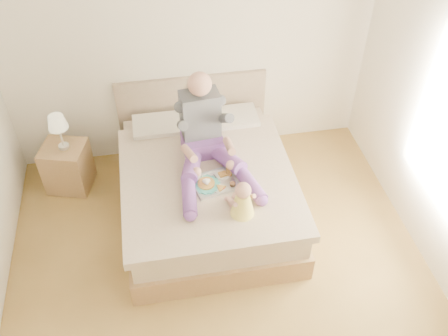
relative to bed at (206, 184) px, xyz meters
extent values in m
cube|color=brown|center=(0.00, -1.08, -0.32)|extent=(4.00, 4.20, 0.01)
cube|color=white|center=(0.00, -1.08, 2.38)|extent=(4.00, 4.20, 0.02)
cube|color=white|center=(0.00, 1.02, 1.03)|extent=(4.00, 0.02, 2.70)
cube|color=olive|center=(0.00, -0.07, -0.18)|extent=(1.68, 2.13, 0.28)
cube|color=#BFA68E|center=(0.00, -0.07, 0.08)|extent=(1.60, 2.05, 0.24)
cube|color=#BFA68E|center=(0.00, -0.22, 0.25)|extent=(1.70, 1.80, 0.09)
cube|color=white|center=(-0.38, 0.68, 0.27)|extent=(0.62, 0.40, 0.14)
cube|color=white|center=(0.38, 0.68, 0.27)|extent=(0.62, 0.40, 0.14)
cube|color=#87725D|center=(0.00, 1.01, 0.18)|extent=(1.70, 0.08, 1.00)
cube|color=olive|center=(-1.45, 0.57, -0.04)|extent=(0.55, 0.51, 0.56)
cylinder|color=silver|center=(-1.43, 0.56, 0.26)|extent=(0.11, 0.11, 0.04)
cylinder|color=silver|center=(-1.43, 0.56, 0.39)|extent=(0.02, 0.02, 0.23)
cone|color=#F2E8BD|center=(-1.43, 0.56, 0.58)|extent=(0.20, 0.20, 0.15)
cube|color=#623688|center=(0.01, 0.19, 0.39)|extent=(0.43, 0.35, 0.19)
cube|color=#3E3E47|center=(0.00, 0.25, 0.71)|extent=(0.40, 0.27, 0.50)
sphere|color=tan|center=(0.00, 0.22, 1.09)|extent=(0.23, 0.23, 0.23)
cylinder|color=#623688|center=(-0.13, -0.08, 0.38)|extent=(0.29, 0.56, 0.23)
cylinder|color=#623688|center=(-0.22, -0.49, 0.36)|extent=(0.17, 0.49, 0.13)
sphere|color=#623688|center=(-0.24, -0.72, 0.35)|extent=(0.12, 0.12, 0.12)
cylinder|color=#3E3E47|center=(-0.19, 0.08, 0.73)|extent=(0.10, 0.31, 0.26)
cylinder|color=tan|center=(-0.16, -0.11, 0.54)|extent=(0.14, 0.33, 0.17)
sphere|color=tan|center=(-0.12, -0.27, 0.44)|extent=(0.09, 0.09, 0.09)
cylinder|color=#623688|center=(0.20, -0.05, 0.38)|extent=(0.38, 0.56, 0.23)
cylinder|color=#623688|center=(0.37, -0.43, 0.36)|extent=(0.26, 0.50, 0.13)
sphere|color=#623688|center=(0.43, -0.66, 0.35)|extent=(0.12, 0.12, 0.12)
cylinder|color=#3E3E47|center=(0.22, 0.12, 0.73)|extent=(0.16, 0.33, 0.26)
cylinder|color=tan|center=(0.23, -0.07, 0.54)|extent=(0.08, 0.32, 0.17)
sphere|color=tan|center=(0.22, -0.23, 0.44)|extent=(0.09, 0.09, 0.09)
cube|color=silver|center=(0.05, -0.32, 0.30)|extent=(0.49, 0.42, 0.01)
cylinder|color=teal|center=(-0.03, -0.33, 0.31)|extent=(0.25, 0.25, 0.01)
cylinder|color=#B6863C|center=(-0.03, -0.33, 0.33)|extent=(0.17, 0.17, 0.02)
cylinder|color=white|center=(-0.11, -0.23, 0.35)|extent=(0.07, 0.07, 0.08)
torus|color=white|center=(-0.07, -0.22, 0.35)|extent=(0.03, 0.06, 0.06)
cylinder|color=brown|center=(-0.11, -0.23, 0.39)|extent=(0.07, 0.07, 0.01)
cylinder|color=white|center=(0.14, -0.22, 0.31)|extent=(0.14, 0.14, 0.01)
cube|color=#B6863C|center=(0.14, -0.22, 0.32)|extent=(0.09, 0.08, 0.02)
cylinder|color=white|center=(0.09, -0.41, 0.31)|extent=(0.14, 0.14, 0.01)
ellipsoid|color=red|center=(0.11, -0.42, 0.32)|extent=(0.03, 0.03, 0.01)
cylinder|color=white|center=(0.21, -0.22, 0.36)|extent=(0.06, 0.06, 0.11)
cylinder|color=orange|center=(0.21, -0.22, 0.36)|extent=(0.06, 0.06, 0.11)
cylinder|color=white|center=(0.21, -0.38, 0.32)|extent=(0.06, 0.06, 0.04)
cylinder|color=#4C2A0A|center=(0.21, -0.38, 0.32)|extent=(0.06, 0.06, 0.03)
cone|color=#FFEB50|center=(0.23, -0.73, 0.41)|extent=(0.22, 0.22, 0.24)
sphere|color=tan|center=(0.23, -0.73, 0.59)|extent=(0.15, 0.15, 0.15)
cylinder|color=tan|center=(0.15, -0.64, 0.33)|extent=(0.09, 0.17, 0.06)
sphere|color=tan|center=(0.12, -0.57, 0.33)|extent=(0.05, 0.05, 0.05)
cylinder|color=tan|center=(0.15, -0.75, 0.46)|extent=(0.05, 0.12, 0.10)
cylinder|color=tan|center=(0.23, -0.61, 0.33)|extent=(0.13, 0.17, 0.06)
sphere|color=tan|center=(0.20, -0.53, 0.33)|extent=(0.05, 0.05, 0.05)
cylinder|color=tan|center=(0.31, -0.69, 0.46)|extent=(0.10, 0.12, 0.10)
camera|label=1|loc=(-0.46, -3.69, 3.68)|focal=40.00mm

